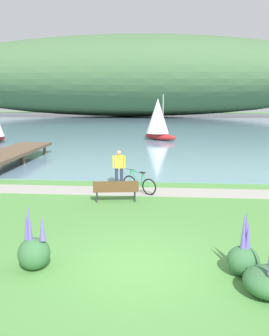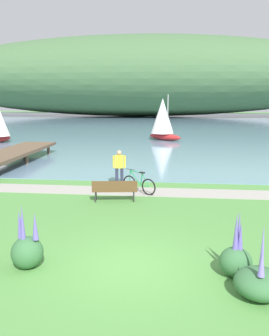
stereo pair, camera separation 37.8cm
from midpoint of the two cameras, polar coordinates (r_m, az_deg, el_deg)
ground_plane at (r=9.09m, az=0.32°, el=-15.53°), size 200.00×200.00×0.00m
bay_water at (r=57.16m, az=5.30°, el=7.09°), size 180.00×80.00×0.04m
distant_hillside at (r=80.84m, az=0.22°, el=14.52°), size 98.56×28.00×17.42m
shoreline_path at (r=15.73m, az=2.93°, el=-3.84°), size 60.00×1.50×0.01m
park_bench_near_camera at (r=14.16m, az=-2.44°, el=-3.38°), size 1.85×0.72×0.88m
bicycle_leaning_near_bench at (r=15.42m, az=1.40°, el=-2.63°), size 1.53×0.99×1.01m
person_at_shoreline at (r=16.50m, az=-1.81°, el=0.35°), size 0.60×0.28×1.71m
echium_bush_closest_to_camera at (r=8.20m, az=20.85°, el=-16.80°), size 1.07×1.07×1.54m
echium_bush_beside_closest at (r=9.16m, az=-15.74°, el=-12.62°), size 0.78×0.78×1.63m
echium_bush_mid_cluster at (r=8.86m, az=17.22°, el=-13.83°), size 0.76×0.76×1.55m
sailboat_nearest_to_shore at (r=34.84m, az=4.90°, el=7.90°), size 3.63×3.30×4.38m
pier_dock at (r=23.43m, az=-18.75°, el=2.27°), size 2.40×10.00×0.80m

